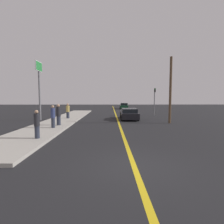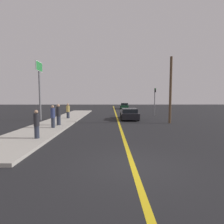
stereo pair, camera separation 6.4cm
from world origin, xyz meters
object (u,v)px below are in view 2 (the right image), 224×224
(roadside_sign, at_px, (39,78))
(car_ahead_center, at_px, (124,106))
(pedestrian_mid_group, at_px, (53,116))
(utility_pole, at_px, (171,90))
(pedestrian_near_curb, at_px, (37,124))
(pedestrian_far_standing, at_px, (58,115))
(traffic_light, at_px, (155,99))
(car_near_right_lane, at_px, (129,114))
(pedestrian_by_sign, at_px, (68,111))

(roadside_sign, bearing_deg, car_ahead_center, 61.95)
(pedestrian_mid_group, height_order, utility_pole, utility_pole)
(pedestrian_near_curb, bearing_deg, roadside_sign, 110.63)
(pedestrian_far_standing, relative_size, traffic_light, 0.47)
(pedestrian_near_curb, relative_size, utility_pole, 0.25)
(car_near_right_lane, xyz_separation_m, pedestrian_far_standing, (-6.65, -5.37, 0.43))
(car_ahead_center, distance_m, roadside_sign, 23.66)
(utility_pole, bearing_deg, pedestrian_far_standing, -168.47)
(pedestrian_mid_group, height_order, roadside_sign, roadside_sign)
(pedestrian_mid_group, xyz_separation_m, pedestrian_far_standing, (0.05, 1.31, 0.02))
(car_ahead_center, relative_size, traffic_light, 1.12)
(pedestrian_near_curb, distance_m, roadside_sign, 10.68)
(pedestrian_far_standing, relative_size, roadside_sign, 0.28)
(car_near_right_lane, height_order, roadside_sign, roadside_sign)
(pedestrian_near_curb, bearing_deg, car_near_right_lane, 57.98)
(roadside_sign, xyz_separation_m, utility_pole, (13.66, -2.35, -1.40))
(roadside_sign, bearing_deg, car_near_right_lane, 5.25)
(traffic_light, bearing_deg, car_ahead_center, 101.03)
(traffic_light, bearing_deg, utility_pole, -92.69)
(pedestrian_far_standing, bearing_deg, utility_pole, 11.53)
(pedestrian_mid_group, xyz_separation_m, traffic_light, (10.72, 10.78, 1.32))
(pedestrian_far_standing, distance_m, roadside_sign, 6.61)
(car_near_right_lane, distance_m, utility_pole, 5.56)
(traffic_light, bearing_deg, pedestrian_mid_group, -134.84)
(pedestrian_far_standing, height_order, traffic_light, traffic_light)
(car_ahead_center, bearing_deg, traffic_light, -76.67)
(car_near_right_lane, xyz_separation_m, pedestrian_by_sign, (-7.09, -0.22, 0.38))
(car_near_right_lane, bearing_deg, pedestrian_by_sign, -176.58)
(car_near_right_lane, relative_size, traffic_light, 1.26)
(pedestrian_by_sign, relative_size, utility_pole, 0.27)
(pedestrian_mid_group, bearing_deg, traffic_light, 45.16)
(pedestrian_by_sign, xyz_separation_m, utility_pole, (10.77, -3.05, 2.22))
(pedestrian_mid_group, height_order, pedestrian_by_sign, pedestrian_mid_group)
(car_near_right_lane, height_order, pedestrian_near_curb, pedestrian_near_curb)
(pedestrian_by_sign, distance_m, traffic_light, 12.00)
(car_ahead_center, relative_size, utility_pole, 0.67)
(car_ahead_center, height_order, pedestrian_far_standing, pedestrian_far_standing)
(car_ahead_center, bearing_deg, pedestrian_mid_group, -103.97)
(car_near_right_lane, distance_m, pedestrian_mid_group, 9.47)
(pedestrian_by_sign, distance_m, roadside_sign, 4.69)
(pedestrian_mid_group, bearing_deg, car_near_right_lane, 44.92)
(pedestrian_mid_group, height_order, pedestrian_far_standing, pedestrian_far_standing)
(car_near_right_lane, xyz_separation_m, traffic_light, (4.02, 4.10, 1.74))
(pedestrian_by_sign, bearing_deg, car_near_right_lane, 1.75)
(pedestrian_near_curb, height_order, traffic_light, traffic_light)
(pedestrian_mid_group, relative_size, pedestrian_by_sign, 1.03)
(pedestrian_near_curb, relative_size, traffic_light, 0.43)
(traffic_light, bearing_deg, pedestrian_far_standing, -138.42)
(pedestrian_far_standing, distance_m, traffic_light, 14.32)
(roadside_sign, relative_size, utility_pole, 1.00)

